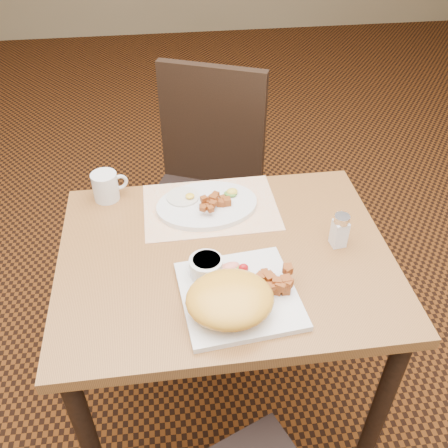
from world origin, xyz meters
TOP-DOWN VIEW (x-y plane):
  - ground at (0.00, 0.00)m, footprint 8.00×8.00m
  - table at (0.00, 0.00)m, footprint 0.90×0.70m
  - chair_far at (0.01, 0.65)m, footprint 0.56×0.56m
  - placemat at (-0.02, 0.21)m, footprint 0.40×0.29m
  - plate_square at (0.01, -0.16)m, footprint 0.31×0.31m
  - plate_oval at (-0.03, 0.21)m, footprint 0.32×0.25m
  - hollandaise_mound at (-0.02, -0.21)m, footprint 0.21×0.19m
  - ramekin at (-0.06, -0.08)m, footprint 0.09×0.09m
  - garnish_sq at (0.01, -0.08)m, footprint 0.08×0.05m
  - fried_egg at (-0.09, 0.24)m, footprint 0.10×0.10m
  - garnish_ov at (0.05, 0.24)m, footprint 0.05×0.04m
  - salt_shaker at (0.31, -0.00)m, footprint 0.05×0.05m
  - coffee_mug at (-0.33, 0.30)m, footprint 0.11×0.08m
  - home_fries_sq at (0.10, -0.15)m, footprint 0.11×0.09m
  - home_fries_ov at (-0.01, 0.19)m, footprint 0.10×0.11m

SIDE VIEW (x-z plane):
  - ground at x=0.00m, z-range 0.00..0.00m
  - chair_far at x=0.01m, z-range 0.05..1.02m
  - table at x=0.00m, z-range 0.27..1.02m
  - placemat at x=-0.02m, z-range 0.75..0.75m
  - plate_square at x=0.01m, z-range 0.75..0.77m
  - plate_oval at x=-0.03m, z-range 0.75..0.77m
  - fried_egg at x=-0.09m, z-range 0.76..0.78m
  - garnish_sq at x=0.01m, z-range 0.76..0.79m
  - garnish_ov at x=0.05m, z-range 0.77..0.79m
  - home_fries_ov at x=-0.01m, z-range 0.76..0.80m
  - home_fries_sq at x=0.10m, z-range 0.77..0.81m
  - ramekin at x=-0.06m, z-range 0.77..0.81m
  - coffee_mug at x=-0.33m, z-range 0.75..0.84m
  - salt_shaker at x=0.31m, z-range 0.75..0.85m
  - hollandaise_mound at x=-0.02m, z-range 0.76..0.84m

